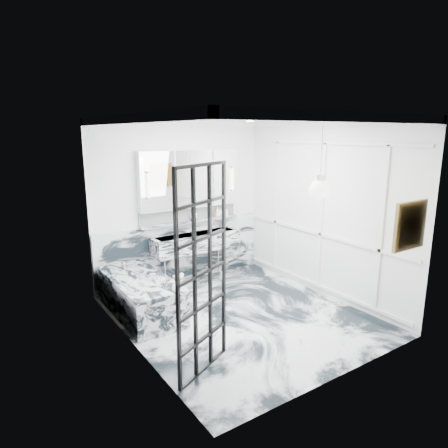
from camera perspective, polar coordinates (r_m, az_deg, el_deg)
floor at (r=5.97m, az=2.42°, el=-12.92°), size 3.60×3.60×0.00m
ceiling at (r=5.38m, az=2.71°, el=15.02°), size 3.60×3.60×0.00m
wall_back at (r=7.01m, az=-6.18°, el=2.98°), size 3.60×0.00×3.60m
wall_front at (r=4.24m, az=17.12°, el=-4.16°), size 3.60×0.00×3.60m
wall_left at (r=4.76m, az=-13.18°, el=-2.06°), size 0.00×3.60×3.60m
wall_right at (r=6.56m, az=13.91°, el=1.99°), size 0.00×3.60×3.60m
marble_clad_back at (r=7.19m, az=-5.92°, el=-3.93°), size 3.18×0.05×1.05m
marble_clad_left at (r=4.78m, az=-12.97°, el=-2.73°), size 0.02×3.56×2.68m
panel_molding at (r=6.57m, az=13.74°, el=1.12°), size 0.03×3.40×2.30m
soap_bottle_a at (r=7.32m, az=-0.94°, el=1.77°), size 0.08×0.08×0.19m
soap_bottle_b at (r=7.41m, az=0.17°, el=1.85°), size 0.09×0.09×0.17m
soap_bottle_c at (r=7.36m, az=-0.52°, el=1.68°), size 0.15×0.15×0.15m
face_pot at (r=7.07m, az=-4.34°, el=1.17°), size 0.14×0.14×0.14m
amber_bottle at (r=7.29m, az=-1.38°, el=1.36°), size 0.04×0.04×0.10m
flower_vase at (r=5.42m, az=-6.50°, el=-8.72°), size 0.09×0.09×0.12m
crittall_door at (r=4.28m, az=-3.08°, el=-7.02°), size 0.81×0.42×2.29m
artwork at (r=5.15m, az=25.05°, el=-0.20°), size 0.48×0.05×0.48m
pendant_light at (r=4.77m, az=13.50°, el=4.79°), size 0.24×0.24×0.24m
trough_sink at (r=7.02m, az=-4.03°, el=-2.57°), size 1.60×0.45×0.30m
ledge at (r=7.07m, az=-4.74°, el=0.38°), size 1.90×0.14×0.04m
subway_tile at (r=7.10m, az=-5.01°, el=1.53°), size 1.90×0.03×0.23m
mirror_cabinet at (r=6.95m, az=-4.88°, el=6.43°), size 1.90×0.16×1.00m
sconce_left at (r=6.52m, az=-10.81°, el=5.46°), size 0.07×0.07×0.40m
sconce_right at (r=7.31m, az=1.16°, el=6.47°), size 0.07×0.07×0.40m
bathtub at (r=6.06m, az=-11.88°, el=-9.95°), size 0.75×1.65×0.55m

